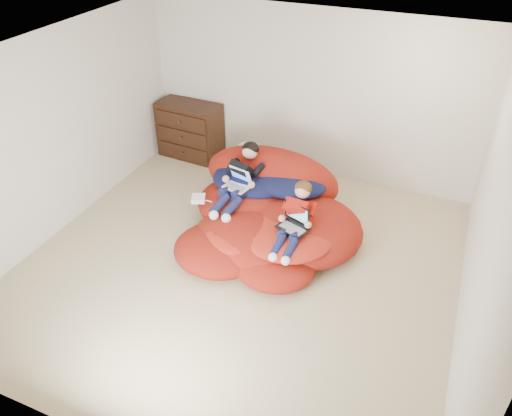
{
  "coord_description": "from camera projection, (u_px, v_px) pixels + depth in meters",
  "views": [
    {
      "loc": [
        1.98,
        -4.17,
        4.0
      ],
      "look_at": [
        0.1,
        0.26,
        0.7
      ],
      "focal_mm": 35.0,
      "sensor_mm": 36.0,
      "label": 1
    }
  ],
  "objects": [
    {
      "name": "younger_boy",
      "position": [
        296.0,
        216.0,
        5.86
      ],
      "size": [
        0.3,
        0.92,
        0.64
      ],
      "color": "#B1190F",
      "rests_on": "beanbag_pile"
    },
    {
      "name": "laptop_white",
      "position": [
        238.0,
        182.0,
        6.47
      ],
      "size": [
        0.36,
        0.37,
        0.23
      ],
      "color": "white",
      "rests_on": "older_boy"
    },
    {
      "name": "laptop_black",
      "position": [
        295.0,
        221.0,
        5.85
      ],
      "size": [
        0.42,
        0.39,
        0.26
      ],
      "color": "black",
      "rests_on": "younger_boy"
    },
    {
      "name": "cream_pillow",
      "position": [
        251.0,
        152.0,
        7.15
      ],
      "size": [
        0.46,
        0.29,
        0.29
      ],
      "primitive_type": "ellipsoid",
      "color": "beige",
      "rests_on": "beanbag_pile"
    },
    {
      "name": "beanbag_pile",
      "position": [
        268.0,
        213.0,
        6.5
      ],
      "size": [
        2.45,
        2.39,
        0.91
      ],
      "color": "maroon",
      "rests_on": "ground"
    },
    {
      "name": "dresser",
      "position": [
        190.0,
        130.0,
        8.12
      ],
      "size": [
        1.04,
        0.6,
        0.91
      ],
      "color": "black",
      "rests_on": "ground"
    },
    {
      "name": "older_boy",
      "position": [
        241.0,
        176.0,
        6.53
      ],
      "size": [
        0.4,
        1.13,
        0.64
      ],
      "color": "black",
      "rests_on": "beanbag_pile"
    },
    {
      "name": "power_adapter",
      "position": [
        198.0,
        199.0,
        6.51
      ],
      "size": [
        0.22,
        0.22,
        0.06
      ],
      "primitive_type": "cube",
      "rotation": [
        0.0,
        0.0,
        0.39
      ],
      "color": "white",
      "rests_on": "beanbag_pile"
    },
    {
      "name": "room_shell",
      "position": [
        239.0,
        251.0,
        5.94
      ],
      "size": [
        5.1,
        5.1,
        2.77
      ],
      "color": "tan",
      "rests_on": "ground"
    }
  ]
}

